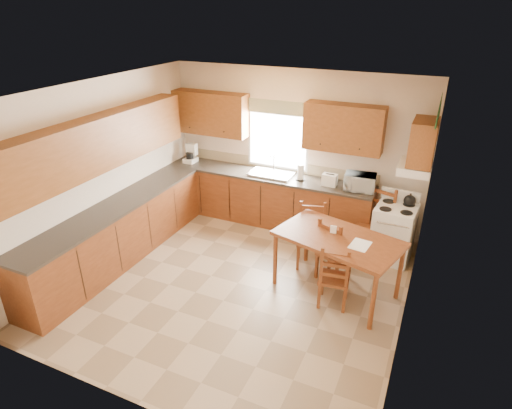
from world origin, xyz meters
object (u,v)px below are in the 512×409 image
at_px(chair_near_right, 335,275).
at_px(chair_far_left, 311,237).
at_px(chair_near_left, 335,249).
at_px(stove, 393,233).
at_px(microwave, 360,182).
at_px(dining_table, 336,264).
at_px(chair_far_right, 374,223).

height_order(chair_near_right, chair_far_left, chair_far_left).
relative_size(chair_near_right, chair_far_left, 0.94).
relative_size(chair_near_left, chair_far_left, 0.98).
relative_size(stove, chair_near_left, 0.90).
xyz_separation_m(microwave, dining_table, (0.06, -1.53, -0.63)).
height_order(stove, microwave, microwave).
height_order(microwave, chair_near_left, microwave).
bearing_deg(stove, dining_table, -111.19).
distance_m(dining_table, chair_far_right, 1.27).
bearing_deg(dining_table, chair_far_left, 152.18).
distance_m(stove, chair_far_left, 1.31).
bearing_deg(microwave, dining_table, -93.42).
height_order(chair_near_right, chair_far_right, chair_far_right).
bearing_deg(chair_far_left, microwave, 50.73).
distance_m(stove, chair_near_right, 1.58).
bearing_deg(microwave, chair_far_left, -119.10).
bearing_deg(chair_far_right, chair_near_right, -79.91).
distance_m(chair_far_left, chair_far_right, 1.09).
bearing_deg(dining_table, chair_near_right, -63.88).
bearing_deg(chair_far_left, chair_near_left, -41.45).
bearing_deg(chair_near_left, chair_far_left, -5.38).
bearing_deg(chair_near_left, chair_near_right, 125.17).
bearing_deg(chair_far_right, dining_table, -84.18).
xyz_separation_m(chair_near_left, chair_far_right, (0.38, 0.95, 0.06)).
relative_size(stove, microwave, 1.93).
xyz_separation_m(chair_near_right, chair_far_left, (-0.56, 0.77, 0.03)).
distance_m(chair_near_left, chair_near_right, 0.59).
relative_size(dining_table, chair_far_right, 1.48).
height_order(microwave, dining_table, microwave).
relative_size(dining_table, chair_near_right, 1.75).
bearing_deg(stove, chair_near_left, -122.03).
relative_size(stove, chair_near_right, 0.94).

